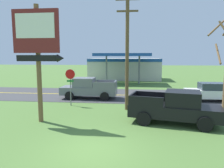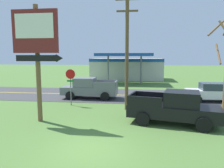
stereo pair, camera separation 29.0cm
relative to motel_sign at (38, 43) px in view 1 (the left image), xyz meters
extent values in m
plane|color=#4C7033|center=(3.83, -3.48, -4.71)|extent=(180.00, 180.00, 0.00)
cube|color=#3D3D3F|center=(3.83, 9.52, -4.70)|extent=(140.00, 8.00, 0.02)
cube|color=gold|center=(3.83, 9.52, -4.68)|extent=(126.00, 0.20, 0.01)
cylinder|color=brown|center=(-0.06, 0.13, -1.24)|extent=(0.28, 0.28, 6.93)
cube|color=maroon|center=(-0.06, -0.05, 0.68)|extent=(2.75, 0.16, 2.48)
cube|color=white|center=(-0.06, -0.14, 0.98)|extent=(2.31, 0.03, 1.39)
cube|color=black|center=(-0.06, -0.05, -0.86)|extent=(2.47, 0.12, 0.36)
cone|color=black|center=(1.38, -0.05, -0.86)|extent=(0.40, 0.44, 0.44)
cylinder|color=slate|center=(0.48, 4.49, -3.61)|extent=(0.08, 0.08, 2.20)
cylinder|color=red|center=(0.48, 4.46, -2.16)|extent=(0.76, 0.03, 0.76)
cylinder|color=white|center=(0.48, 4.48, -2.16)|extent=(0.80, 0.01, 0.80)
cube|color=#19722D|center=(0.48, 4.46, -2.71)|extent=(0.56, 0.03, 0.14)
cylinder|color=brown|center=(5.03, 3.67, -0.49)|extent=(0.26, 0.26, 8.44)
cube|color=brown|center=(5.03, 3.67, 2.43)|extent=(1.54, 0.12, 0.12)
cylinder|color=brown|center=(11.05, 2.96, 1.27)|extent=(1.70, 0.93, 1.50)
cylinder|color=brown|center=(10.82, 2.22, -0.59)|extent=(0.22, 1.34, 1.33)
cube|color=beige|center=(3.76, 25.21, -2.91)|extent=(12.00, 6.00, 3.60)
cube|color=#19478C|center=(3.76, 22.16, -1.36)|extent=(12.00, 0.12, 0.50)
cube|color=#19478C|center=(3.76, 19.21, -0.51)|extent=(8.00, 5.00, 0.40)
cylinder|color=slate|center=(1.36, 19.21, -2.61)|extent=(0.24, 0.24, 4.20)
cylinder|color=slate|center=(6.16, 19.21, -2.61)|extent=(0.24, 0.24, 4.20)
cube|color=black|center=(7.97, 0.66, -3.95)|extent=(5.50, 3.01, 0.72)
cube|color=black|center=(8.41, 0.56, -3.17)|extent=(2.23, 2.16, 0.84)
cube|color=#28333D|center=(9.28, 0.37, -3.17)|extent=(0.44, 1.64, 0.71)
cube|color=black|center=(6.67, 1.87, -3.31)|extent=(1.93, 0.53, 0.56)
cube|color=black|center=(6.28, 0.08, -3.31)|extent=(1.93, 0.53, 0.56)
cube|color=black|center=(5.52, 1.18, -3.31)|extent=(0.51, 1.86, 0.56)
cylinder|color=black|center=(9.75, 1.28, -4.31)|extent=(0.84, 0.44, 0.80)
cylinder|color=black|center=(9.34, -0.64, -4.31)|extent=(0.84, 0.44, 0.80)
cylinder|color=black|center=(6.60, 1.95, -4.31)|extent=(0.84, 0.44, 0.80)
cylinder|color=black|center=(6.19, 0.03, -4.31)|extent=(0.84, 0.44, 0.80)
cube|color=slate|center=(1.32, 7.52, -3.95)|extent=(5.20, 1.96, 0.72)
cube|color=slate|center=(0.87, 7.52, -3.17)|extent=(1.90, 1.80, 0.84)
cube|color=#28333D|center=(-0.02, 7.52, -3.17)|extent=(0.10, 1.66, 0.71)
cube|color=slate|center=(2.84, 6.60, -3.31)|extent=(1.95, 0.12, 0.56)
cube|color=slate|center=(2.84, 8.44, -3.31)|extent=(1.95, 0.12, 0.56)
cube|color=slate|center=(3.82, 7.52, -3.31)|extent=(0.12, 1.88, 0.56)
cylinder|color=black|center=(-0.30, 6.54, -4.31)|extent=(0.80, 0.28, 0.80)
cylinder|color=black|center=(-0.30, 8.50, -4.31)|extent=(0.80, 0.28, 0.80)
cylinder|color=black|center=(2.93, 6.54, -4.31)|extent=(0.80, 0.28, 0.80)
cylinder|color=black|center=(2.93, 8.50, -4.31)|extent=(0.80, 0.28, 0.80)
cube|color=silver|center=(12.24, 7.52, -4.03)|extent=(4.20, 1.76, 0.72)
cube|color=#2D3842|center=(12.39, 7.52, -3.37)|extent=(2.10, 1.56, 0.60)
cylinder|color=black|center=(10.94, 6.64, -4.39)|extent=(0.64, 0.24, 0.64)
cylinder|color=black|center=(10.94, 8.40, -4.39)|extent=(0.64, 0.24, 0.64)
cylinder|color=black|center=(13.54, 8.40, -4.39)|extent=(0.64, 0.24, 0.64)
camera|label=1|loc=(5.68, -11.97, -0.76)|focal=34.19mm
camera|label=2|loc=(5.97, -11.94, -0.76)|focal=34.19mm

